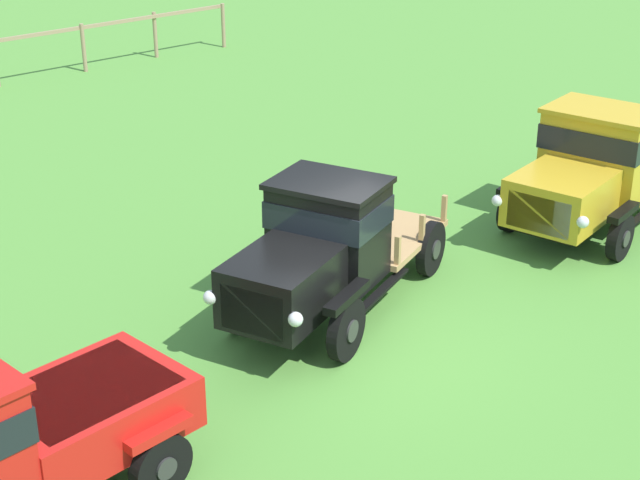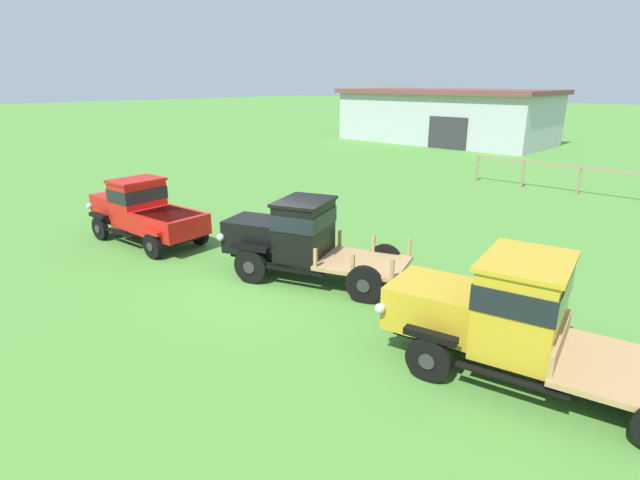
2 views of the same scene
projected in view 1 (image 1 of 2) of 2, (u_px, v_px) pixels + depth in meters
name	position (u px, v px, depth m)	size (l,w,h in m)	color
ground_plane	(361.00, 342.00, 14.13)	(240.00, 240.00, 0.00)	#518E38
paddock_fence	(39.00, 46.00, 27.38)	(12.72, 0.39, 1.39)	#997F60
vintage_truck_second_in_line	(321.00, 249.00, 14.37)	(5.19, 3.21, 2.13)	black
vintage_truck_midrow_center	(593.00, 168.00, 17.57)	(5.70, 2.97, 2.19)	black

